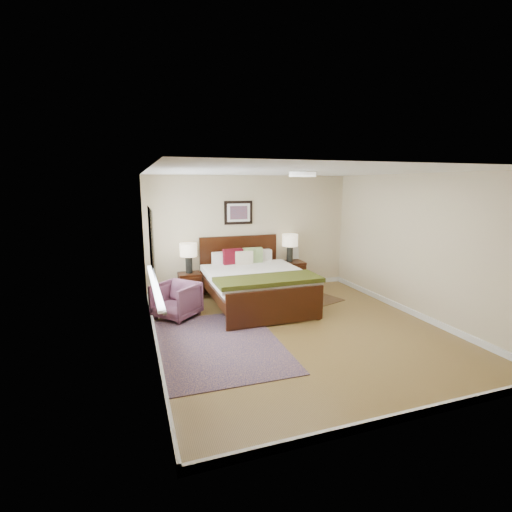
{
  "coord_description": "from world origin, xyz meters",
  "views": [
    {
      "loc": [
        -2.48,
        -5.13,
        2.32
      ],
      "look_at": [
        -0.38,
        1.03,
        1.05
      ],
      "focal_mm": 26.0,
      "sensor_mm": 36.0,
      "label": 1
    }
  ],
  "objects_px": {
    "nightstand_left": "(190,279)",
    "lamp_right": "(290,243)",
    "bed": "(255,278)",
    "nightstand_right": "(290,272)",
    "lamp_left": "(188,252)",
    "rug_persian": "(219,344)",
    "armchair": "(176,300)"
  },
  "relations": [
    {
      "from": "lamp_right",
      "to": "nightstand_left",
      "type": "bearing_deg",
      "value": -179.5
    },
    {
      "from": "nightstand_left",
      "to": "lamp_right",
      "type": "xyz_separation_m",
      "value": [
        2.24,
        0.02,
        0.64
      ]
    },
    {
      "from": "armchair",
      "to": "rug_persian",
      "type": "bearing_deg",
      "value": -23.84
    },
    {
      "from": "bed",
      "to": "lamp_left",
      "type": "xyz_separation_m",
      "value": [
        -1.12,
        0.87,
        0.41
      ]
    },
    {
      "from": "nightstand_right",
      "to": "lamp_right",
      "type": "bearing_deg",
      "value": 90.0
    },
    {
      "from": "armchair",
      "to": "nightstand_right",
      "type": "bearing_deg",
      "value": 69.16
    },
    {
      "from": "nightstand_right",
      "to": "lamp_left",
      "type": "height_order",
      "value": "lamp_left"
    },
    {
      "from": "lamp_left",
      "to": "armchair",
      "type": "xyz_separation_m",
      "value": [
        -0.4,
        -1.07,
        -0.65
      ]
    },
    {
      "from": "lamp_left",
      "to": "lamp_right",
      "type": "height_order",
      "value": "lamp_right"
    },
    {
      "from": "nightstand_right",
      "to": "armchair",
      "type": "distance_m",
      "value": 2.84
    },
    {
      "from": "lamp_left",
      "to": "rug_persian",
      "type": "height_order",
      "value": "lamp_left"
    },
    {
      "from": "bed",
      "to": "nightstand_right",
      "type": "relative_size",
      "value": 3.59
    },
    {
      "from": "lamp_left",
      "to": "rug_persian",
      "type": "xyz_separation_m",
      "value": [
        0.05,
        -2.39,
        -0.95
      ]
    },
    {
      "from": "nightstand_right",
      "to": "rug_persian",
      "type": "relative_size",
      "value": 0.25
    },
    {
      "from": "nightstand_left",
      "to": "nightstand_right",
      "type": "xyz_separation_m",
      "value": [
        2.24,
        0.01,
        -0.04
      ]
    },
    {
      "from": "nightstand_right",
      "to": "lamp_right",
      "type": "distance_m",
      "value": 0.67
    },
    {
      "from": "nightstand_left",
      "to": "rug_persian",
      "type": "bearing_deg",
      "value": -88.75
    },
    {
      "from": "lamp_left",
      "to": "armchair",
      "type": "relative_size",
      "value": 0.88
    },
    {
      "from": "lamp_right",
      "to": "nightstand_right",
      "type": "bearing_deg",
      "value": -90.0
    },
    {
      "from": "lamp_right",
      "to": "rug_persian",
      "type": "xyz_separation_m",
      "value": [
        -2.18,
        -2.39,
        -1.04
      ]
    },
    {
      "from": "bed",
      "to": "lamp_left",
      "type": "height_order",
      "value": "bed"
    },
    {
      "from": "bed",
      "to": "nightstand_left",
      "type": "height_order",
      "value": "bed"
    },
    {
      "from": "bed",
      "to": "rug_persian",
      "type": "bearing_deg",
      "value": -125.01
    },
    {
      "from": "armchair",
      "to": "lamp_left",
      "type": "bearing_deg",
      "value": 116.89
    },
    {
      "from": "nightstand_right",
      "to": "armchair",
      "type": "bearing_deg",
      "value": -158.17
    },
    {
      "from": "bed",
      "to": "armchair",
      "type": "bearing_deg",
      "value": -172.49
    },
    {
      "from": "bed",
      "to": "rug_persian",
      "type": "distance_m",
      "value": 1.93
    },
    {
      "from": "rug_persian",
      "to": "lamp_right",
      "type": "bearing_deg",
      "value": 48.52
    },
    {
      "from": "bed",
      "to": "rug_persian",
      "type": "xyz_separation_m",
      "value": [
        -1.06,
        -1.52,
        -0.55
      ]
    },
    {
      "from": "nightstand_left",
      "to": "armchair",
      "type": "xyz_separation_m",
      "value": [
        -0.4,
        -1.05,
        -0.1
      ]
    },
    {
      "from": "nightstand_left",
      "to": "lamp_right",
      "type": "height_order",
      "value": "lamp_right"
    },
    {
      "from": "bed",
      "to": "armchair",
      "type": "relative_size",
      "value": 3.23
    }
  ]
}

